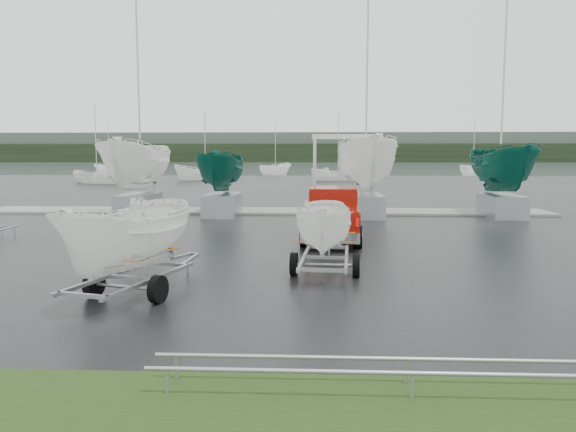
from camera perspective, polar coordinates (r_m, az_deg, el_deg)
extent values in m
plane|color=black|center=(17.28, -6.42, -4.16)|extent=(120.00, 120.00, 0.00)
plane|color=slate|center=(116.84, 1.39, 4.92)|extent=(300.00, 300.00, 0.00)
cube|color=gray|center=(30.05, -2.50, 0.50)|extent=(30.00, 3.00, 0.12)
cube|color=black|center=(186.78, 1.90, 6.43)|extent=(300.00, 8.00, 6.00)
cube|color=#4C5651|center=(194.79, 1.94, 7.02)|extent=(300.00, 6.00, 10.00)
cube|color=maroon|center=(20.55, 4.58, -0.32)|extent=(2.23, 5.56, 0.89)
cube|color=maroon|center=(21.46, 4.68, 1.86)|extent=(1.87, 2.27, 0.80)
cube|color=black|center=(21.46, 4.68, 1.98)|extent=(1.89, 2.04, 0.52)
cube|color=silver|center=(17.84, 4.28, -2.27)|extent=(1.90, 0.29, 0.33)
cylinder|color=black|center=(22.41, 2.44, -0.71)|extent=(0.33, 0.77, 0.75)
cylinder|color=black|center=(22.36, 7.01, -0.77)|extent=(0.33, 0.77, 0.75)
cylinder|color=black|center=(18.88, 1.68, -2.06)|extent=(0.33, 0.77, 0.75)
cylinder|color=black|center=(18.82, 7.11, -2.13)|extent=(0.33, 0.77, 0.75)
cube|color=#96999F|center=(14.73, 1.66, -4.20)|extent=(0.31, 3.60, 0.08)
cube|color=#96999F|center=(14.68, 5.95, -4.26)|extent=(0.31, 3.60, 0.08)
cylinder|color=#96999F|center=(14.53, 3.76, -4.96)|extent=(1.60, 0.18, 0.08)
cylinder|color=black|center=(14.59, 0.61, -4.90)|extent=(0.22, 0.61, 0.60)
cylinder|color=black|center=(14.52, 6.93, -5.01)|extent=(0.22, 0.61, 0.60)
imported|color=white|center=(14.46, 3.86, 3.35)|extent=(1.52, 1.56, 3.80)
cube|color=#D65F06|center=(15.39, 3.96, -1.67)|extent=(1.55, 0.14, 0.03)
cube|color=#D65F06|center=(13.81, 3.67, -2.61)|extent=(1.55, 0.14, 0.03)
cube|color=#96999F|center=(13.12, -17.72, -5.84)|extent=(1.02, 3.49, 0.08)
cube|color=#96999F|center=(12.52, -13.60, -6.29)|extent=(1.02, 3.49, 0.08)
cylinder|color=#96999F|center=(12.68, -16.19, -6.90)|extent=(1.56, 0.50, 0.08)
cylinder|color=black|center=(13.14, -19.10, -6.54)|extent=(0.33, 0.63, 0.60)
cylinder|color=black|center=(12.26, -13.07, -7.27)|extent=(0.33, 0.63, 0.60)
imported|color=white|center=(12.52, -16.03, 4.11)|extent=(2.07, 2.10, 4.45)
cube|color=#D65F06|center=(13.37, -13.89, -3.09)|extent=(1.51, 0.45, 0.03)
cube|color=#D65F06|center=(12.06, -17.90, -4.25)|extent=(1.51, 0.45, 0.03)
cylinder|color=silver|center=(28.99, 2.72, 4.15)|extent=(0.16, 0.58, 3.99)
cylinder|color=silver|center=(30.59, 2.72, 4.27)|extent=(0.16, 0.58, 3.99)
cylinder|color=silver|center=(29.14, 8.64, 4.09)|extent=(0.16, 0.58, 3.99)
cylinder|color=silver|center=(30.73, 8.33, 4.22)|extent=(0.16, 0.58, 3.99)
cube|color=silver|center=(29.81, 5.65, 8.03)|extent=(3.30, 0.25, 0.25)
cube|color=#96999F|center=(29.26, -14.92, 1.11)|extent=(1.60, 3.20, 1.10)
imported|color=white|center=(29.18, -15.16, 9.23)|extent=(2.70, 2.77, 7.18)
cylinder|color=#B2B2B7|center=(29.92, -15.01, 14.34)|extent=(0.10, 0.10, 7.00)
cube|color=#96999F|center=(28.47, -6.69, 1.14)|extent=(1.60, 3.20, 1.10)
imported|color=#0B4E40|center=(28.36, -6.78, 7.94)|extent=(2.12, 2.18, 5.64)
cube|color=#96999F|center=(28.00, 7.91, 1.03)|extent=(1.60, 3.20, 1.10)
imported|color=white|center=(27.93, 8.05, 9.88)|extent=(2.83, 2.91, 7.53)
cylinder|color=#B2B2B7|center=(28.71, 8.05, 15.11)|extent=(0.10, 0.10, 7.00)
cube|color=#96999F|center=(29.66, 20.88, 0.97)|extent=(1.60, 3.20, 1.10)
imported|color=#0B4E40|center=(29.57, 21.18, 8.27)|extent=(2.43, 2.49, 6.45)
cylinder|color=#B2B2B7|center=(30.28, 21.09, 13.49)|extent=(0.10, 0.10, 7.00)
cylinder|color=#96999F|center=(7.67, 12.54, -15.33)|extent=(7.00, 0.06, 0.06)
cylinder|color=#96999F|center=(8.13, 11.92, -14.03)|extent=(7.00, 0.06, 0.06)
imported|color=white|center=(61.40, -18.80, 3.17)|extent=(3.14, 3.11, 6.21)
cylinder|color=#B2B2B7|center=(61.32, -18.94, 6.90)|extent=(0.08, 0.08, 8.00)
imported|color=white|center=(65.73, -8.37, 3.64)|extent=(3.73, 3.70, 7.31)
cylinder|color=#B2B2B7|center=(65.66, -8.43, 7.13)|extent=(0.08, 0.08, 8.00)
imported|color=white|center=(63.72, 5.10, 3.60)|extent=(3.48, 3.44, 6.79)
cylinder|color=#B2B2B7|center=(63.65, 5.13, 7.20)|extent=(0.08, 0.08, 8.00)
imported|color=white|center=(84.32, 18.27, 4.00)|extent=(2.77, 2.83, 6.42)
cylinder|color=#B2B2B7|center=(84.27, 18.37, 6.72)|extent=(0.08, 0.08, 8.00)
imported|color=white|center=(90.25, -17.66, 4.16)|extent=(3.02, 2.99, 6.04)
cylinder|color=#B2B2B7|center=(90.20, -17.75, 6.70)|extent=(0.08, 0.08, 8.00)
imported|color=white|center=(81.18, -1.28, 4.24)|extent=(3.52, 3.54, 6.71)
cylinder|color=#B2B2B7|center=(81.12, -1.29, 7.06)|extent=(0.08, 0.08, 8.00)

